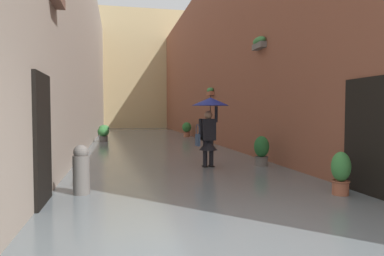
{
  "coord_description": "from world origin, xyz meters",
  "views": [
    {
      "loc": [
        1.61,
        3.74,
        1.58
      ],
      "look_at": [
        -0.32,
        -5.19,
        1.14
      ],
      "focal_mm": 32.22,
      "sensor_mm": 36.0,
      "label": 1
    }
  ],
  "objects_px": {
    "person_wading": "(209,118)",
    "potted_plant_far_left": "(341,174)",
    "potted_plant_far_right": "(103,134)",
    "mooring_bollard": "(81,172)",
    "potted_plant_mid_left": "(187,129)",
    "potted_plant_near_left": "(262,151)",
    "potted_plant_mid_right": "(104,130)"
  },
  "relations": [
    {
      "from": "potted_plant_near_left",
      "to": "mooring_bollard",
      "type": "height_order",
      "value": "mooring_bollard"
    },
    {
      "from": "person_wading",
      "to": "potted_plant_far_right",
      "type": "relative_size",
      "value": 2.49
    },
    {
      "from": "person_wading",
      "to": "mooring_bollard",
      "type": "distance_m",
      "value": 4.12
    },
    {
      "from": "potted_plant_far_right",
      "to": "potted_plant_mid_left",
      "type": "xyz_separation_m",
      "value": [
        -4.73,
        -2.28,
        0.1
      ]
    },
    {
      "from": "potted_plant_far_left",
      "to": "mooring_bollard",
      "type": "bearing_deg",
      "value": -12.81
    },
    {
      "from": "potted_plant_far_left",
      "to": "potted_plant_near_left",
      "type": "bearing_deg",
      "value": -89.41
    },
    {
      "from": "potted_plant_far_right",
      "to": "mooring_bollard",
      "type": "height_order",
      "value": "mooring_bollard"
    },
    {
      "from": "person_wading",
      "to": "potted_plant_mid_left",
      "type": "distance_m",
      "value": 11.14
    },
    {
      "from": "potted_plant_near_left",
      "to": "potted_plant_far_right",
      "type": "xyz_separation_m",
      "value": [
        4.61,
        -8.88,
        -0.02
      ]
    },
    {
      "from": "potted_plant_far_right",
      "to": "potted_plant_far_left",
      "type": "bearing_deg",
      "value": 110.69
    },
    {
      "from": "potted_plant_mid_left",
      "to": "mooring_bollard",
      "type": "relative_size",
      "value": 0.97
    },
    {
      "from": "mooring_bollard",
      "to": "potted_plant_mid_left",
      "type": "bearing_deg",
      "value": -109.04
    },
    {
      "from": "potted_plant_near_left",
      "to": "potted_plant_far_right",
      "type": "height_order",
      "value": "potted_plant_near_left"
    },
    {
      "from": "potted_plant_near_left",
      "to": "person_wading",
      "type": "bearing_deg",
      "value": -6.14
    },
    {
      "from": "potted_plant_mid_right",
      "to": "potted_plant_far_left",
      "type": "distance_m",
      "value": 17.48
    },
    {
      "from": "potted_plant_far_left",
      "to": "person_wading",
      "type": "bearing_deg",
      "value": -67.34
    },
    {
      "from": "person_wading",
      "to": "potted_plant_far_left",
      "type": "bearing_deg",
      "value": 112.66
    },
    {
      "from": "person_wading",
      "to": "potted_plant_far_left",
      "type": "height_order",
      "value": "person_wading"
    },
    {
      "from": "potted_plant_far_right",
      "to": "potted_plant_mid_left",
      "type": "distance_m",
      "value": 5.25
    },
    {
      "from": "potted_plant_mid_left",
      "to": "mooring_bollard",
      "type": "distance_m",
      "value": 14.33
    },
    {
      "from": "person_wading",
      "to": "potted_plant_far_left",
      "type": "relative_size",
      "value": 2.38
    },
    {
      "from": "potted_plant_near_left",
      "to": "potted_plant_mid_right",
      "type": "bearing_deg",
      "value": -70.46
    },
    {
      "from": "person_wading",
      "to": "potted_plant_mid_left",
      "type": "relative_size",
      "value": 2.15
    },
    {
      "from": "potted_plant_mid_right",
      "to": "potted_plant_far_left",
      "type": "bearing_deg",
      "value": 105.88
    },
    {
      "from": "potted_plant_near_left",
      "to": "mooring_bollard",
      "type": "bearing_deg",
      "value": 27.62
    },
    {
      "from": "potted_plant_near_left",
      "to": "mooring_bollard",
      "type": "xyz_separation_m",
      "value": [
        4.56,
        2.39,
        0.01
      ]
    },
    {
      "from": "potted_plant_mid_left",
      "to": "person_wading",
      "type": "bearing_deg",
      "value": 81.85
    },
    {
      "from": "potted_plant_mid_right",
      "to": "potted_plant_near_left",
      "type": "xyz_separation_m",
      "value": [
        -4.75,
        13.38,
        0.04
      ]
    },
    {
      "from": "potted_plant_mid_right",
      "to": "mooring_bollard",
      "type": "relative_size",
      "value": 0.76
    },
    {
      "from": "potted_plant_mid_left",
      "to": "mooring_bollard",
      "type": "height_order",
      "value": "mooring_bollard"
    },
    {
      "from": "potted_plant_mid_left",
      "to": "potted_plant_far_left",
      "type": "bearing_deg",
      "value": 89.7
    },
    {
      "from": "person_wading",
      "to": "potted_plant_near_left",
      "type": "xyz_separation_m",
      "value": [
        -1.46,
        0.16,
        -0.94
      ]
    }
  ]
}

